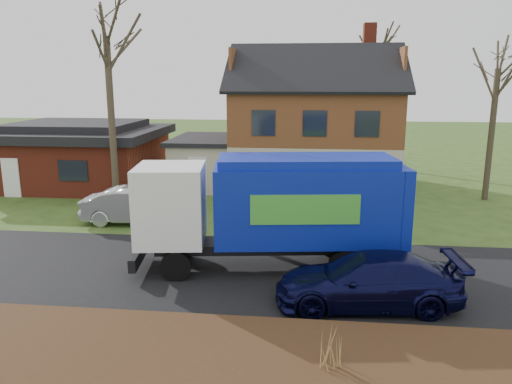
# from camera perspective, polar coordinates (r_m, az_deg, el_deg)

# --- Properties ---
(ground) EXTENTS (120.00, 120.00, 0.00)m
(ground) POSITION_cam_1_polar(r_m,az_deg,el_deg) (16.52, -0.56, -9.30)
(ground) COLOR #2F4717
(ground) RESTS_ON ground
(road) EXTENTS (80.00, 7.00, 0.02)m
(road) POSITION_cam_1_polar(r_m,az_deg,el_deg) (16.52, -0.56, -9.27)
(road) COLOR black
(road) RESTS_ON ground
(mulch_verge) EXTENTS (80.00, 3.50, 0.30)m
(mulch_verge) POSITION_cam_1_polar(r_m,az_deg,el_deg) (11.76, -3.84, -18.36)
(mulch_verge) COLOR #311C10
(mulch_verge) RESTS_ON ground
(main_house) EXTENTS (12.95, 8.95, 9.26)m
(main_house) POSITION_cam_1_polar(r_m,az_deg,el_deg) (29.18, 5.69, 8.51)
(main_house) COLOR beige
(main_house) RESTS_ON ground
(ranch_house) EXTENTS (9.80, 8.20, 3.70)m
(ranch_house) POSITION_cam_1_polar(r_m,az_deg,el_deg) (31.71, -19.67, 4.15)
(ranch_house) COLOR maroon
(ranch_house) RESTS_ON ground
(garbage_truck) EXTENTS (9.06, 3.53, 3.78)m
(garbage_truck) POSITION_cam_1_polar(r_m,az_deg,el_deg) (16.34, 2.39, -1.50)
(garbage_truck) COLOR black
(garbage_truck) RESTS_ON ground
(silver_sedan) EXTENTS (4.83, 1.92, 1.56)m
(silver_sedan) POSITION_cam_1_polar(r_m,az_deg,el_deg) (22.43, -13.37, -1.53)
(silver_sedan) COLOR #A3A6AB
(silver_sedan) RESTS_ON ground
(navy_wagon) EXTENTS (5.30, 2.50, 1.49)m
(navy_wagon) POSITION_cam_1_polar(r_m,az_deg,el_deg) (14.43, 12.65, -9.84)
(navy_wagon) COLOR #0B0C33
(navy_wagon) RESTS_ON ground
(tree_front_west) EXTENTS (3.83, 3.83, 11.38)m
(tree_front_west) POSITION_cam_1_polar(r_m,az_deg,el_deg) (25.86, -16.94, 19.36)
(tree_front_west) COLOR #463A2A
(tree_front_west) RESTS_ON ground
(tree_front_east) EXTENTS (3.44, 3.44, 9.57)m
(tree_front_east) POSITION_cam_1_polar(r_m,az_deg,el_deg) (28.20, 26.18, 14.77)
(tree_front_east) COLOR #3E3525
(tree_front_east) RESTS_ON ground
(tree_back) EXTENTS (3.29, 3.29, 10.41)m
(tree_back) POSITION_cam_1_polar(r_m,az_deg,el_deg) (36.48, 13.74, 16.41)
(tree_back) COLOR #393122
(tree_back) RESTS_ON ground
(grass_clump_mid) EXTENTS (0.33, 0.27, 0.91)m
(grass_clump_mid) POSITION_cam_1_polar(r_m,az_deg,el_deg) (11.05, 8.48, -17.08)
(grass_clump_mid) COLOR #A27C47
(grass_clump_mid) RESTS_ON mulch_verge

